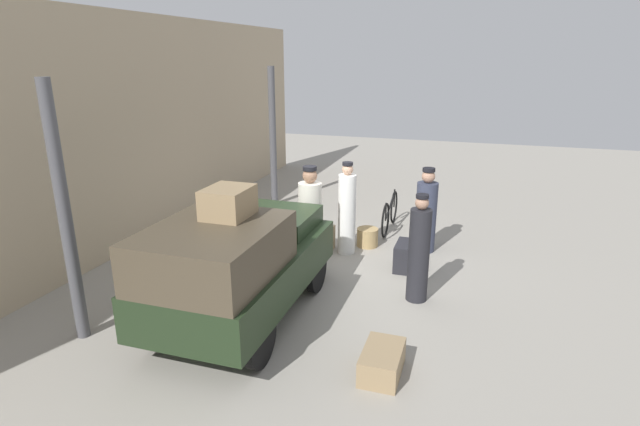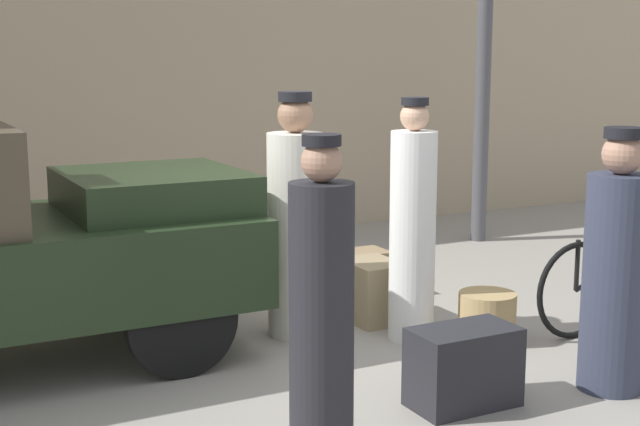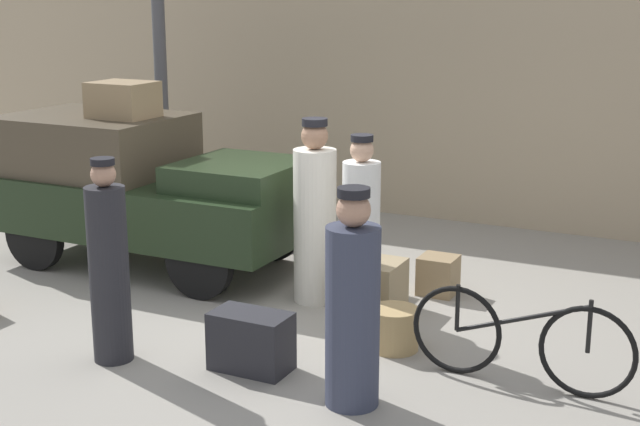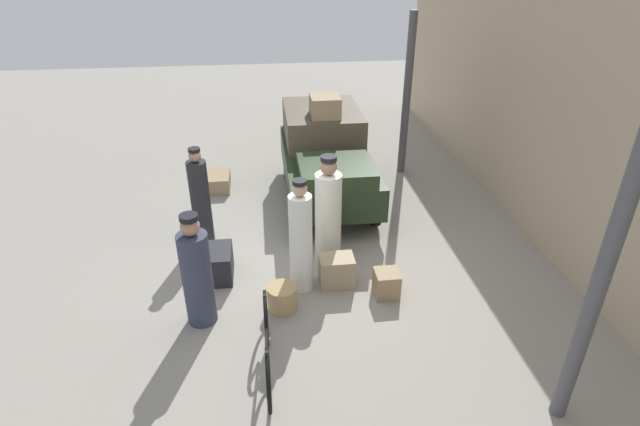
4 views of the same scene
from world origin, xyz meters
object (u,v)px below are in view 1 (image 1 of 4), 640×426
(porter_carrying_trunk, at_px, (347,212))
(truck, at_px, (238,263))
(suitcase_black_upright, at_px, (406,256))
(trunk_large_brown, at_px, (293,231))
(bicycle, at_px, (390,213))
(wicker_basket, at_px, (367,237))
(conductor_in_dark_uniform, at_px, (426,214))
(suitcase_tan_flat, at_px, (382,362))
(trunk_on_truck_roof, at_px, (228,202))
(porter_lifting_near_truck, at_px, (310,220))
(porter_with_bicycle, at_px, (419,252))
(suitcase_small_leather, at_px, (320,238))

(porter_carrying_trunk, bearing_deg, truck, 165.80)
(suitcase_black_upright, distance_m, trunk_large_brown, 2.58)
(bicycle, xyz_separation_m, wicker_basket, (-1.15, 0.24, -0.19))
(conductor_in_dark_uniform, relative_size, suitcase_tan_flat, 2.22)
(truck, height_order, conductor_in_dark_uniform, conductor_in_dark_uniform)
(truck, distance_m, bicycle, 4.86)
(conductor_in_dark_uniform, height_order, trunk_on_truck_roof, trunk_on_truck_roof)
(truck, relative_size, porter_lifting_near_truck, 1.91)
(truck, relative_size, porter_with_bicycle, 2.04)
(bicycle, bearing_deg, suitcase_small_leather, 146.17)
(wicker_basket, xyz_separation_m, suitcase_black_upright, (-0.89, -0.91, 0.06))
(wicker_basket, height_order, trunk_on_truck_roof, trunk_on_truck_roof)
(suitcase_small_leather, bearing_deg, suitcase_black_upright, -102.97)
(bicycle, relative_size, suitcase_tan_flat, 2.36)
(bicycle, distance_m, wicker_basket, 1.19)
(suitcase_tan_flat, bearing_deg, trunk_large_brown, 33.83)
(porter_with_bicycle, xyz_separation_m, trunk_on_truck_roof, (-1.65, 2.34, 1.05))
(conductor_in_dark_uniform, bearing_deg, trunk_on_truck_roof, 149.80)
(bicycle, bearing_deg, porter_with_bicycle, -162.28)
(truck, xyz_separation_m, trunk_on_truck_roof, (-0.19, 0.00, 0.94))
(bicycle, height_order, trunk_large_brown, bicycle)
(suitcase_small_leather, relative_size, trunk_large_brown, 1.32)
(porter_carrying_trunk, distance_m, trunk_large_brown, 1.43)
(wicker_basket, distance_m, conductor_in_dark_uniform, 1.26)
(trunk_large_brown, bearing_deg, trunk_on_truck_roof, -172.51)
(bicycle, xyz_separation_m, suitcase_tan_flat, (-5.27, -0.88, -0.22))
(porter_with_bicycle, bearing_deg, wicker_basket, 31.67)
(trunk_on_truck_roof, bearing_deg, trunk_large_brown, 7.49)
(porter_carrying_trunk, xyz_separation_m, suitcase_small_leather, (-0.02, 0.54, -0.59))
(conductor_in_dark_uniform, bearing_deg, suitcase_black_upright, 168.38)
(bicycle, distance_m, porter_lifting_near_truck, 2.59)
(porter_with_bicycle, relative_size, conductor_in_dark_uniform, 1.03)
(truck, distance_m, suitcase_tan_flat, 2.41)
(suitcase_tan_flat, bearing_deg, porter_with_bicycle, -3.71)
(suitcase_black_upright, distance_m, suitcase_small_leather, 1.82)
(porter_with_bicycle, height_order, trunk_large_brown, porter_with_bicycle)
(truck, bearing_deg, porter_lifting_near_truck, -6.63)
(porter_lifting_near_truck, bearing_deg, truck, 173.37)
(truck, height_order, suitcase_black_upright, truck)
(truck, xyz_separation_m, porter_with_bicycle, (1.46, -2.34, -0.11))
(porter_with_bicycle, distance_m, suitcase_tan_flat, 2.18)
(porter_with_bicycle, distance_m, suitcase_black_upright, 1.32)
(bicycle, xyz_separation_m, porter_carrying_trunk, (-1.61, 0.56, 0.45))
(wicker_basket, height_order, porter_lifting_near_truck, porter_lifting_near_truck)
(wicker_basket, bearing_deg, porter_carrying_trunk, 145.54)
(trunk_large_brown, xyz_separation_m, suitcase_tan_flat, (-3.99, -2.67, -0.03))
(trunk_large_brown, distance_m, suitcase_tan_flat, 4.80)
(porter_lifting_near_truck, relative_size, porter_carrying_trunk, 1.02)
(suitcase_black_upright, xyz_separation_m, trunk_large_brown, (0.76, 2.47, -0.05))
(conductor_in_dark_uniform, xyz_separation_m, suitcase_small_leather, (-0.59, 1.97, -0.52))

